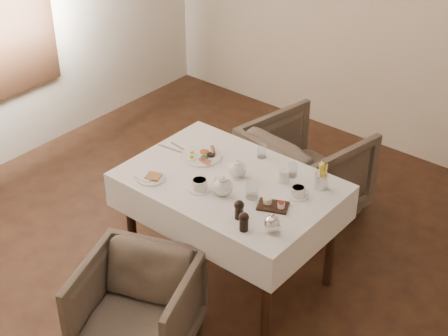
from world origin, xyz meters
TOP-DOWN VIEW (x-y plane):
  - table at (0.09, 0.33)m, footprint 1.28×0.88m
  - armchair_near at (0.08, -0.48)m, footprint 0.81×0.82m
  - armchair_far at (0.04, 1.26)m, footprint 0.88×0.89m
  - breakfast_plate at (-0.22, 0.42)m, footprint 0.26×0.26m
  - side_plate at (-0.29, 0.03)m, footprint 0.17×0.17m
  - teapot_centre at (0.10, 0.39)m, footprint 0.15×0.12m
  - teapot_front at (0.16, 0.18)m, footprint 0.19×0.17m
  - creamer at (0.35, 0.52)m, footprint 0.09×0.09m
  - teacup_near at (0.02, 0.13)m, footprint 0.14×0.14m
  - teacup_far at (0.50, 0.45)m, footprint 0.12×0.12m
  - glass_left at (0.08, 0.66)m, footprint 0.07×0.07m
  - glass_mid at (0.31, 0.26)m, footprint 0.09×0.09m
  - glass_right at (0.35, 0.60)m, footprint 0.08×0.08m
  - condiment_board at (0.46, 0.26)m, footprint 0.21×0.18m
  - pepper_mill_left at (0.37, 0.06)m, footprint 0.07×0.07m
  - pepper_mill_right at (0.46, -0.01)m, footprint 0.07×0.07m
  - silver_pot at (0.58, 0.08)m, footprint 0.12×0.11m
  - fries_cup at (0.56, 0.60)m, footprint 0.08×0.08m
  - cutlery_fork at (-0.40, 0.41)m, footprint 0.18×0.04m
  - cutlery_knife at (-0.44, 0.36)m, footprint 0.19×0.04m

SIDE VIEW (x-z plane):
  - armchair_near at x=0.08m, z-range 0.00..0.58m
  - armchair_far at x=0.04m, z-range 0.00..0.70m
  - table at x=0.09m, z-range 0.26..1.02m
  - cutlery_fork at x=-0.40m, z-range 0.76..0.76m
  - cutlery_knife at x=-0.44m, z-range 0.76..0.76m
  - side_plate at x=-0.29m, z-range 0.75..0.77m
  - breakfast_plate at x=-0.22m, z-range 0.75..0.78m
  - condiment_board at x=0.46m, z-range 0.75..0.79m
  - teacup_far at x=0.50m, z-range 0.75..0.81m
  - teacup_near at x=0.02m, z-range 0.75..0.82m
  - creamer at x=0.35m, z-range 0.76..0.84m
  - glass_left at x=0.08m, z-range 0.76..0.84m
  - glass_right at x=0.35m, z-range 0.76..0.84m
  - glass_mid at x=0.31m, z-range 0.76..0.86m
  - pepper_mill_right at x=0.46m, z-range 0.76..0.87m
  - silver_pot at x=0.58m, z-range 0.76..0.87m
  - pepper_mill_left at x=0.37m, z-range 0.76..0.87m
  - teapot_centre at x=0.10m, z-range 0.76..0.88m
  - teapot_front at x=0.16m, z-range 0.76..0.89m
  - fries_cup at x=0.56m, z-range 0.74..0.92m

